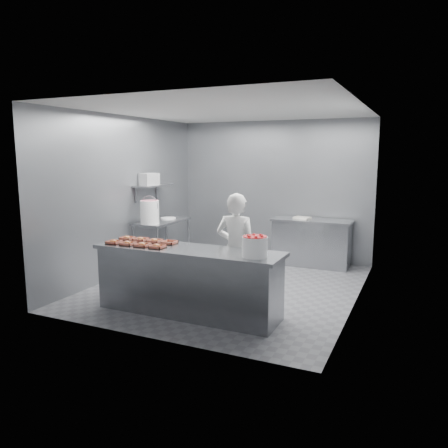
# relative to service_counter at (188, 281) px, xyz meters

# --- Properties ---
(floor) EXTENTS (4.50, 4.50, 0.00)m
(floor) POSITION_rel_service_counter_xyz_m (0.00, 1.35, -0.45)
(floor) COLOR #4C4C51
(floor) RESTS_ON ground
(ceiling) EXTENTS (4.50, 4.50, 0.00)m
(ceiling) POSITION_rel_service_counter_xyz_m (0.00, 1.35, 2.35)
(ceiling) COLOR white
(ceiling) RESTS_ON wall_back
(wall_back) EXTENTS (4.00, 0.04, 2.80)m
(wall_back) POSITION_rel_service_counter_xyz_m (0.00, 3.60, 0.95)
(wall_back) COLOR slate
(wall_back) RESTS_ON ground
(wall_left) EXTENTS (0.04, 4.50, 2.80)m
(wall_left) POSITION_rel_service_counter_xyz_m (-2.00, 1.35, 0.95)
(wall_left) COLOR slate
(wall_left) RESTS_ON ground
(wall_right) EXTENTS (0.04, 4.50, 2.80)m
(wall_right) POSITION_rel_service_counter_xyz_m (2.00, 1.35, 0.95)
(wall_right) COLOR slate
(wall_right) RESTS_ON ground
(service_counter) EXTENTS (2.60, 0.70, 0.90)m
(service_counter) POSITION_rel_service_counter_xyz_m (0.00, 0.00, 0.00)
(service_counter) COLOR slate
(service_counter) RESTS_ON ground
(prep_table) EXTENTS (0.60, 1.20, 0.90)m
(prep_table) POSITION_rel_service_counter_xyz_m (-1.65, 1.95, 0.14)
(prep_table) COLOR slate
(prep_table) RESTS_ON ground
(back_counter) EXTENTS (1.50, 0.60, 0.90)m
(back_counter) POSITION_rel_service_counter_xyz_m (0.90, 3.25, -0.00)
(back_counter) COLOR slate
(back_counter) RESTS_ON ground
(wall_shelf) EXTENTS (0.35, 0.90, 0.03)m
(wall_shelf) POSITION_rel_service_counter_xyz_m (-1.82, 1.95, 1.10)
(wall_shelf) COLOR slate
(wall_shelf) RESTS_ON wall_left
(tray_0) EXTENTS (0.19, 0.18, 0.06)m
(tray_0) POSITION_rel_service_counter_xyz_m (-1.09, -0.15, 0.47)
(tray_0) COLOR tan
(tray_0) RESTS_ON service_counter
(tray_1) EXTENTS (0.19, 0.18, 0.06)m
(tray_1) POSITION_rel_service_counter_xyz_m (-0.85, -0.15, 0.47)
(tray_1) COLOR tan
(tray_1) RESTS_ON service_counter
(tray_2) EXTENTS (0.19, 0.18, 0.06)m
(tray_2) POSITION_rel_service_counter_xyz_m (-0.61, -0.15, 0.47)
(tray_2) COLOR tan
(tray_2) RESTS_ON service_counter
(tray_3) EXTENTS (0.19, 0.18, 0.06)m
(tray_3) POSITION_rel_service_counter_xyz_m (-0.37, -0.15, 0.47)
(tray_3) COLOR tan
(tray_3) RESTS_ON service_counter
(tray_4) EXTENTS (0.19, 0.18, 0.06)m
(tray_4) POSITION_rel_service_counter_xyz_m (-1.09, 0.15, 0.47)
(tray_4) COLOR tan
(tray_4) RESTS_ON service_counter
(tray_5) EXTENTS (0.19, 0.18, 0.06)m
(tray_5) POSITION_rel_service_counter_xyz_m (-0.85, 0.15, 0.47)
(tray_5) COLOR tan
(tray_5) RESTS_ON service_counter
(tray_6) EXTENTS (0.19, 0.18, 0.06)m
(tray_6) POSITION_rel_service_counter_xyz_m (-0.61, 0.15, 0.47)
(tray_6) COLOR tan
(tray_6) RESTS_ON service_counter
(tray_7) EXTENTS (0.19, 0.18, 0.04)m
(tray_7) POSITION_rel_service_counter_xyz_m (-0.37, 0.15, 0.47)
(tray_7) COLOR tan
(tray_7) RESTS_ON service_counter
(worker) EXTENTS (0.61, 0.42, 1.61)m
(worker) POSITION_rel_service_counter_xyz_m (0.45, 0.60, 0.35)
(worker) COLOR white
(worker) RESTS_ON ground
(strawberry_tub) EXTENTS (0.31, 0.31, 0.26)m
(strawberry_tub) POSITION_rel_service_counter_xyz_m (0.98, -0.08, 0.59)
(strawberry_tub) COLOR white
(strawberry_tub) RESTS_ON service_counter
(glaze_bucket) EXTENTS (0.35, 0.33, 0.51)m
(glaze_bucket) POSITION_rel_service_counter_xyz_m (-1.62, 1.51, 0.67)
(glaze_bucket) COLOR white
(glaze_bucket) RESTS_ON prep_table
(bucket_lid) EXTENTS (0.30, 0.30, 0.02)m
(bucket_lid) POSITION_rel_service_counter_xyz_m (-1.64, 2.17, 0.46)
(bucket_lid) COLOR white
(bucket_lid) RESTS_ON prep_table
(rag) EXTENTS (0.18, 0.17, 0.02)m
(rag) POSITION_rel_service_counter_xyz_m (-1.63, 2.25, 0.46)
(rag) COLOR #CCB28C
(rag) RESTS_ON prep_table
(appliance) EXTENTS (0.33, 0.36, 0.22)m
(appliance) POSITION_rel_service_counter_xyz_m (-1.82, 1.82, 1.22)
(appliance) COLOR gray
(appliance) RESTS_ON wall_shelf
(paper_stack) EXTENTS (0.34, 0.29, 0.04)m
(paper_stack) POSITION_rel_service_counter_xyz_m (0.71, 3.25, 0.46)
(paper_stack) COLOR silver
(paper_stack) RESTS_ON back_counter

